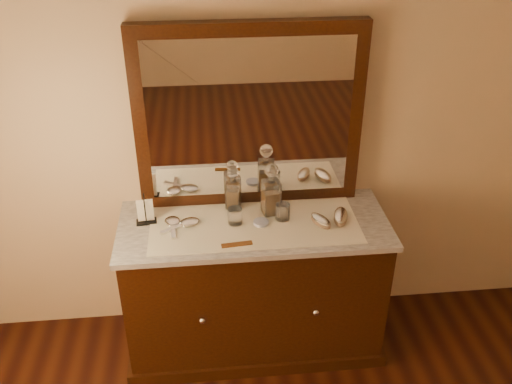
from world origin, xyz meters
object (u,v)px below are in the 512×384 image
comb (237,244)px  hand_mirror_outer (172,223)px  hand_mirror_inner (186,223)px  napkin_rack (145,212)px  dresser_cabinet (254,287)px  decanter_right (271,194)px  brush_near (321,221)px  brush_far (341,217)px  mirror_frame (249,118)px  decanter_left (233,192)px  pin_dish (261,222)px

comb → hand_mirror_outer: bearing=140.5°
comb → hand_mirror_inner: bearing=135.0°
napkin_rack → dresser_cabinet: bearing=-6.8°
decanter_right → hand_mirror_inner: bearing=-170.8°
dresser_cabinet → brush_near: (0.35, -0.05, 0.46)m
comb → brush_far: (0.57, 0.17, 0.02)m
brush_near → hand_mirror_outer: size_ratio=0.76×
mirror_frame → napkin_rack: (-0.57, -0.18, -0.44)m
decanter_left → dresser_cabinet: bearing=-59.6°
mirror_frame → brush_far: 0.71m
decanter_left → brush_near: decanter_left is taller
decanter_left → hand_mirror_outer: decanter_left is taller
brush_near → hand_mirror_inner: bearing=174.7°
hand_mirror_outer → comb: bearing=-33.9°
decanter_right → comb: bearing=-126.2°
pin_dish → hand_mirror_outer: size_ratio=0.39×
pin_dish → comb: size_ratio=0.53×
mirror_frame → decanter_right: mirror_frame is taller
pin_dish → decanter_left: (-0.13, 0.18, 0.09)m
napkin_rack → brush_near: bearing=-7.4°
dresser_cabinet → hand_mirror_inner: 0.58m
decanter_right → brush_far: (0.36, -0.11, -0.09)m
decanter_left → brush_far: bearing=-19.0°
dresser_cabinet → napkin_rack: bearing=173.2°
decanter_right → napkin_rack: bearing=-178.2°
pin_dish → decanter_left: bearing=126.3°
pin_dish → brush_far: size_ratio=0.47×
comb → decanter_left: size_ratio=0.63×
napkin_rack → brush_far: napkin_rack is taller
comb → decanter_right: (0.21, 0.28, 0.11)m
brush_far → hand_mirror_outer: brush_far is taller
decanter_right → hand_mirror_outer: 0.55m
comb → hand_mirror_inner: size_ratio=0.69×
pin_dish → brush_near: bearing=-6.8°
napkin_rack → hand_mirror_outer: 0.15m
decanter_left → brush_near: bearing=-26.1°
comb → decanter_left: bearing=83.1°
pin_dish → brush_far: (0.43, -0.01, 0.02)m
napkin_rack → brush_near: size_ratio=0.98×
brush_far → hand_mirror_inner: 0.82m
brush_far → decanter_left: bearing=161.0°
comb → hand_mirror_inner: 0.33m
dresser_cabinet → decanter_left: 0.57m
decanter_right → brush_near: decanter_right is taller
dresser_cabinet → mirror_frame: bearing=90.0°
brush_near → napkin_rack: bearing=172.6°
hand_mirror_inner → decanter_right: bearing=9.2°
decanter_right → hand_mirror_outer: size_ratio=1.40×
decanter_left → decanter_right: bearing=-21.6°
pin_dish → mirror_frame: bearing=97.8°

